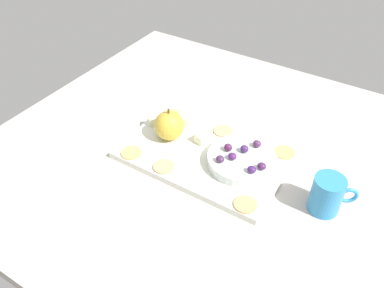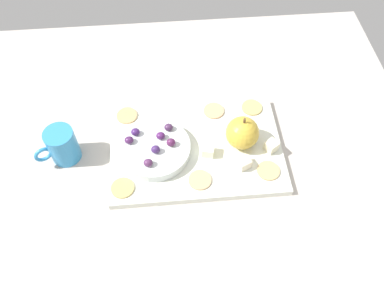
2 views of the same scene
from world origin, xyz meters
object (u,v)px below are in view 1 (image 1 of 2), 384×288
at_px(apple_whole, 169,125).
at_px(cheese_cube_0, 155,120).
at_px(cheese_cube_2, 185,121).
at_px(grape_3, 252,169).
at_px(cracker_3, 223,131).
at_px(grape_5, 232,156).
at_px(platter, 206,153).
at_px(cracker_5, 285,152).
at_px(cracker_1, 172,115).
at_px(grape_4, 257,144).
at_px(grape_1, 228,147).
at_px(grape_0, 245,148).
at_px(cracker_0, 131,153).
at_px(cheese_cube_1, 200,139).
at_px(cracker_2, 164,167).
at_px(grape_2, 262,166).
at_px(cup, 327,195).
at_px(serving_dish, 242,160).
at_px(grape_6, 220,159).
at_px(cracker_4, 245,204).

bearing_deg(apple_whole, cheese_cube_0, -23.27).
height_order(cheese_cube_2, grape_3, grape_3).
xyz_separation_m(cracker_3, grape_5, (-0.08, 0.10, 0.03)).
xyz_separation_m(platter, cracker_5, (-0.16, -0.09, 0.01)).
distance_m(cracker_1, grape_4, 0.26).
height_order(cracker_3, cracker_5, same).
bearing_deg(grape_1, grape_3, 154.86).
distance_m(grape_0, grape_3, 0.07).
xyz_separation_m(apple_whole, cracker_0, (0.04, 0.10, -0.03)).
height_order(platter, grape_3, grape_3).
distance_m(cheese_cube_1, cracker_2, 0.12).
relative_size(apple_whole, grape_1, 3.76).
height_order(cheese_cube_0, grape_3, grape_3).
height_order(cheese_cube_0, cracker_5, cheese_cube_0).
xyz_separation_m(cracker_1, cracker_2, (-0.10, 0.18, 0.00)).
xyz_separation_m(cracker_0, grape_2, (-0.29, -0.09, 0.03)).
distance_m(grape_1, cup, 0.24).
relative_size(serving_dish, cheese_cube_1, 6.41).
height_order(grape_2, grape_6, same).
relative_size(cheese_cube_1, grape_2, 1.26).
distance_m(grape_0, grape_4, 0.03).
bearing_deg(grape_5, grape_2, -175.22).
bearing_deg(grape_2, serving_dish, -15.08).
bearing_deg(cracker_1, cheese_cube_2, 161.34).
distance_m(cheese_cube_2, cracker_4, 0.30).
height_order(platter, grape_2, grape_2).
bearing_deg(cracker_4, cheese_cube_2, -32.68).
distance_m(cheese_cube_1, grape_5, 0.11).
xyz_separation_m(cracker_0, cracker_5, (-0.31, -0.19, 0.00)).
relative_size(cracker_5, grape_5, 2.49).
relative_size(cheese_cube_0, grape_3, 1.26).
xyz_separation_m(cheese_cube_1, grape_2, (-0.17, 0.03, 0.02)).
xyz_separation_m(cheese_cube_2, grape_0, (-0.19, 0.04, 0.02)).
height_order(cheese_cube_0, cracker_2, cheese_cube_0).
bearing_deg(cracker_4, cracker_5, -92.25).
xyz_separation_m(cracker_5, grape_1, (0.11, 0.09, 0.03)).
xyz_separation_m(cheese_cube_0, cracker_1, (-0.02, -0.05, -0.01)).
xyz_separation_m(grape_0, grape_1, (0.03, 0.02, 0.00)).
relative_size(cracker_0, grape_2, 2.49).
xyz_separation_m(cracker_4, grape_6, (0.10, -0.07, 0.03)).
relative_size(apple_whole, cheese_cube_2, 2.98).
xyz_separation_m(cracker_4, grape_4, (0.05, -0.16, 0.03)).
bearing_deg(cracker_0, grape_2, -162.36).
bearing_deg(cheese_cube_2, grape_6, 148.23).
bearing_deg(grape_5, serving_dish, -126.65).
distance_m(cracker_3, grape_1, 0.10).
bearing_deg(cheese_cube_0, grape_3, 169.58).
height_order(platter, grape_6, grape_6).
bearing_deg(grape_4, cracker_1, -5.28).
bearing_deg(cup, cracker_3, -18.55).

